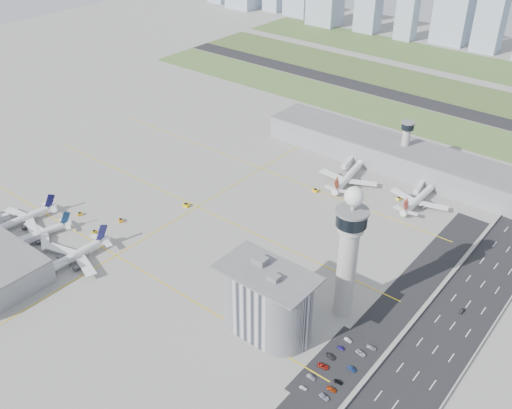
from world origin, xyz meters
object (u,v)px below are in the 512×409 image
Objects in this scene: tug_4 at (315,190)px; car_lot_6 at (324,397)px; admin_building at (267,301)px; jet_bridge_near_2 at (48,271)px; tug_0 at (80,214)px; tug_5 at (399,198)px; airplane_far_b at (420,194)px; car_lot_4 at (341,348)px; car_lot_2 at (323,366)px; car_lot_10 at (361,353)px; secondary_tower at (406,141)px; tug_2 at (94,232)px; car_lot_8 at (338,382)px; car_lot_3 at (331,356)px; tug_1 at (121,220)px; car_lot_1 at (311,377)px; car_lot_5 at (348,340)px; car_lot_0 at (303,388)px; jet_bridge_far_1 at (421,184)px; jet_bridge_far_0 at (351,160)px; tug_3 at (186,205)px; airplane_near_c at (69,254)px; airplane_far_a at (349,173)px; control_tower at (349,248)px; car_lot_7 at (332,389)px; car_lot_11 at (372,348)px; car_hw_1 at (462,311)px; airplane_near_a at (20,216)px; jet_bridge_near_1 at (14,247)px; car_lot_9 at (352,369)px; airplane_near_b at (36,231)px.

car_lot_6 is (88.72, -125.54, -0.37)m from tug_4.
admin_building is 3.00× the size of jet_bridge_near_2.
tug_5 is (133.43, 129.82, -0.04)m from tug_0.
airplane_far_b is 129.92m from car_lot_4.
car_lot_2 is 1.04× the size of car_lot_10.
tug_2 is (-94.83, -174.48, -17.90)m from secondary_tower.
secondary_tower is at bearing 11.96° from car_lot_8.
tug_1 is at bearing 93.87° from car_lot_3.
car_lot_1 is (31.08, -11.03, -14.69)m from admin_building.
car_lot_5 is at bearing -10.36° from car_lot_2.
car_lot_0 is 0.68× the size of car_lot_2.
airplane_far_b reaches higher than jet_bridge_far_1.
tug_2 is (-116.83, -156.48, -1.95)m from jet_bridge_far_1.
jet_bridge_far_0 reaches higher than tug_3.
tug_4 is at bearing 25.76° from car_lot_2.
secondary_tower reaches higher than airplane_near_c.
car_lot_6 is at bearing -120.31° from tug_3.
car_lot_0 is at bearing -164.07° from airplane_far_a.
control_tower is 144.72m from tug_2.
secondary_tower is 189.83m from car_lot_8.
airplane_far_a is 11.16× the size of car_lot_7.
jet_bridge_far_0 reaches higher than car_lot_11.
admin_building is 12.77× the size of car_lot_4.
tug_0 is (-157.82, -26.62, -34.12)m from control_tower.
tug_4 is at bearing 158.85° from car_hw_1.
tug_2 reaches higher than car_lot_8.
airplane_near_c is 3.27× the size of jet_bridge_far_0.
airplane_far_b reaches higher than car_lot_6.
airplane_near_a reaches higher than jet_bridge_near_2.
tug_2 is 157.54m from car_lot_8.
control_tower is at bearing -173.06° from airplane_far_b.
car_lot_3 is at bearing -62.88° from jet_bridge_near_2.
airplane_near_a reaches higher than car_lot_6.
tug_0 is at bearing 89.35° from car_lot_11.
airplane_near_c is 3.27× the size of jet_bridge_near_2.
car_lot_9 is at bearing -66.72° from jet_bridge_near_1.
car_lot_10 reaches higher than car_lot_4.
airplane_far_a is 196.82m from jet_bridge_near_1.
tug_4 is at bearing -10.87° from jet_bridge_near_2.
car_lot_8 is at bearing -69.44° from jet_bridge_near_1.
jet_bridge_far_0 is at bearing 36.45° from car_lot_3.
car_lot_6 is at bearing -162.35° from car_lot_5.
tug_5 is 0.92× the size of car_lot_4.
airplane_near_a is 1.10× the size of airplane_near_b.
airplane_near_a is 201.06m from car_lot_11.
car_lot_11 is at bearing 28.19° from tug_0.
secondary_tower reaches higher than tug_4.
car_lot_9 is at bearing -12.56° from car_lot_8.
car_lot_3 is 1.24× the size of car_lot_5.
tug_1 is 162.42m from tug_5.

